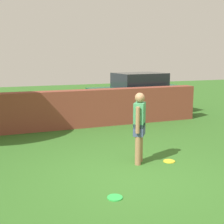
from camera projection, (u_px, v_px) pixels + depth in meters
ground_plane at (136, 177)px, 6.14m from camera, size 40.00×40.00×0.00m
brick_wall at (32, 112)px, 9.78m from camera, size 12.07×0.50×1.28m
person at (139, 125)px, 6.78m from camera, size 0.39×0.45×1.62m
car at (139, 93)px, 12.75m from camera, size 4.33×2.21×1.72m
frisbee_green at (115, 197)px, 5.23m from camera, size 0.27×0.27×0.02m
frisbee_yellow at (169, 161)px, 7.03m from camera, size 0.27×0.27×0.02m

